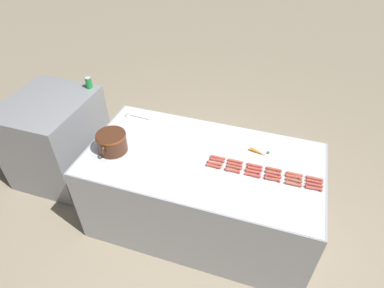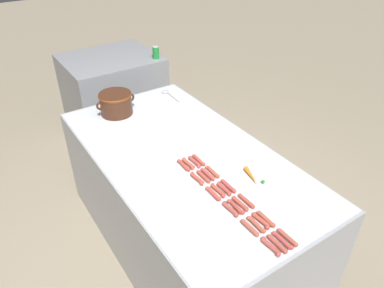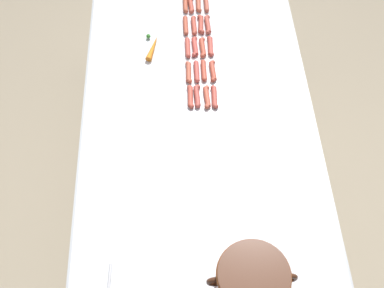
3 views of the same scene
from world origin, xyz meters
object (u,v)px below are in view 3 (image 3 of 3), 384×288
(hot_dog_10, at_px, (204,71))
(hot_dog_14, at_px, (194,26))
(hot_dog_7, at_px, (198,3))
(hot_dog_15, at_px, (195,47))
(hot_dog_16, at_px, (197,71))
(hot_dog_8, at_px, (201,24))
(hot_dog_1, at_px, (206,3))
(hot_dog_13, at_px, (191,4))
(hot_dog_9, at_px, (203,48))
(hot_dog_2, at_px, (208,25))
(hot_dog_17, at_px, (198,96))
(hot_dog_20, at_px, (186,25))
(carrot, at_px, (153,47))
(hot_dog_23, at_px, (190,97))
(hot_dog_5, at_px, (214,97))
(hot_dog_3, at_px, (210,46))
(hot_dog_21, at_px, (188,48))
(hot_dog_11, at_px, (207,97))
(bean_pot, at_px, (252,280))
(hot_dog_19, at_px, (185,4))
(hot_dog_22, at_px, (189,72))
(hot_dog_4, at_px, (213,71))

(hot_dog_10, height_order, hot_dog_14, same)
(hot_dog_7, bearing_deg, hot_dog_15, 83.73)
(hot_dog_16, bearing_deg, hot_dog_8, -97.00)
(hot_dog_1, distance_m, hot_dog_7, 0.04)
(hot_dog_7, xyz_separation_m, hot_dog_13, (0.04, 0.01, 0.00))
(hot_dog_9, bearing_deg, hot_dog_8, -90.33)
(hot_dog_1, height_order, hot_dog_2, same)
(hot_dog_17, distance_m, hot_dog_20, 0.48)
(hot_dog_9, bearing_deg, carrot, -3.25)
(hot_dog_1, bearing_deg, hot_dog_10, 84.89)
(hot_dog_15, distance_m, carrot, 0.22)
(hot_dog_8, height_order, carrot, carrot)
(hot_dog_23, relative_size, carrot, 0.77)
(hot_dog_7, bearing_deg, hot_dog_8, 91.45)
(hot_dog_5, height_order, hot_dog_20, same)
(hot_dog_15, xyz_separation_m, carrot, (0.22, -0.01, 0.00))
(hot_dog_3, distance_m, hot_dog_7, 0.33)
(hot_dog_2, distance_m, hot_dog_17, 0.49)
(hot_dog_3, xyz_separation_m, hot_dog_21, (0.12, 0.00, 0.00))
(hot_dog_11, distance_m, bean_pot, 0.92)
(hot_dog_17, relative_size, hot_dog_23, 1.00)
(hot_dog_13, distance_m, hot_dog_14, 0.17)
(hot_dog_5, bearing_deg, hot_dog_9, -83.44)
(hot_dog_1, relative_size, carrot, 0.77)
(hot_dog_5, xyz_separation_m, carrot, (0.29, -0.34, 0.00))
(hot_dog_23, bearing_deg, hot_dog_13, -93.19)
(hot_dog_21, bearing_deg, hot_dog_15, -172.91)
(hot_dog_14, height_order, hot_dog_17, same)
(hot_dog_21, relative_size, hot_dog_23, 1.00)
(hot_dog_5, height_order, bean_pot, bean_pot)
(hot_dog_17, distance_m, bean_pot, 0.94)
(hot_dog_1, height_order, hot_dog_11, same)
(hot_dog_7, bearing_deg, hot_dog_19, 1.02)
(hot_dog_1, relative_size, hot_dog_15, 1.00)
(hot_dog_19, distance_m, hot_dog_23, 0.65)
(hot_dog_19, relative_size, bean_pot, 0.42)
(hot_dog_22, bearing_deg, hot_dog_21, -90.88)
(hot_dog_5, height_order, hot_dog_23, same)
(hot_dog_19, bearing_deg, hot_dog_2, 123.96)
(hot_dog_1, distance_m, hot_dog_23, 0.66)
(hot_dog_15, distance_m, hot_dog_23, 0.33)
(hot_dog_3, relative_size, hot_dog_15, 1.00)
(hot_dog_5, height_order, hot_dog_22, same)
(hot_dog_13, relative_size, hot_dog_22, 1.00)
(hot_dog_14, distance_m, carrot, 0.26)
(hot_dog_5, relative_size, hot_dog_7, 1.00)
(hot_dog_2, xyz_separation_m, hot_dog_3, (-0.00, 0.16, 0.00))
(hot_dog_5, bearing_deg, hot_dog_3, -90.68)
(hot_dog_14, relative_size, hot_dog_21, 1.00)
(hot_dog_4, bearing_deg, hot_dog_1, -89.90)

